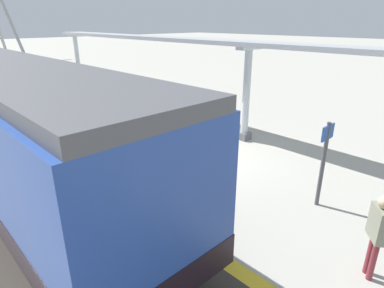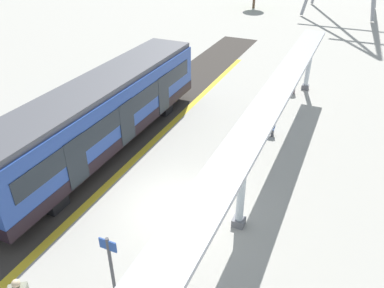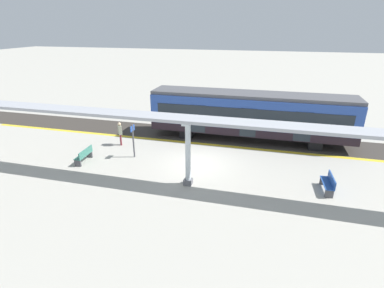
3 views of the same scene
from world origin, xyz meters
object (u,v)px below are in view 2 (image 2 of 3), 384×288
(bench_near_end, at_px, (260,125))
(trash_bin, at_px, (292,86))
(canopy_pillar_second, at_px, (242,186))
(canopy_pillar_third, at_px, (309,63))
(platform_info_sign, at_px, (110,261))
(train_near_carriage, at_px, (103,114))

(bench_near_end, relative_size, trash_bin, 1.64)
(canopy_pillar_second, distance_m, bench_near_end, 7.32)
(canopy_pillar_third, bearing_deg, platform_info_sign, -97.82)
(canopy_pillar_second, bearing_deg, train_near_carriage, 161.35)
(train_near_carriage, xyz_separation_m, canopy_pillar_third, (7.58, 11.51, -0.03))
(platform_info_sign, bearing_deg, canopy_pillar_second, 59.49)
(canopy_pillar_second, bearing_deg, platform_info_sign, -120.51)
(trash_bin, bearing_deg, train_near_carriage, -123.01)
(bench_near_end, height_order, trash_bin, trash_bin)
(train_near_carriage, bearing_deg, canopy_pillar_third, 56.61)
(train_near_carriage, relative_size, canopy_pillar_third, 4.02)
(canopy_pillar_third, xyz_separation_m, bench_near_end, (-1.15, -6.96, -1.36))
(canopy_pillar_third, bearing_deg, canopy_pillar_second, -90.00)
(train_near_carriage, height_order, trash_bin, train_near_carriage)
(train_near_carriage, distance_m, bench_near_end, 8.00)
(canopy_pillar_second, xyz_separation_m, platform_info_sign, (-2.52, -4.28, -0.47))
(canopy_pillar_second, distance_m, platform_info_sign, 4.99)
(trash_bin, distance_m, platform_info_sign, 17.51)
(canopy_pillar_third, bearing_deg, bench_near_end, -99.36)
(canopy_pillar_second, xyz_separation_m, bench_near_end, (-1.15, 7.11, -1.36))
(train_near_carriage, xyz_separation_m, canopy_pillar_second, (7.58, -2.56, -0.03))
(canopy_pillar_third, distance_m, trash_bin, 1.79)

